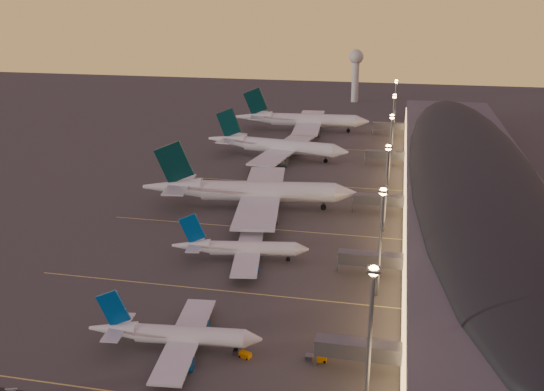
# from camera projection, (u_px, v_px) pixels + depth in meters

# --- Properties ---
(ground) EXTENTS (700.00, 700.00, 0.00)m
(ground) POSITION_uv_depth(u_px,v_px,m) (225.00, 281.00, 145.21)
(ground) COLOR #3D3B38
(airliner_narrow_south) EXTENTS (34.14, 30.65, 12.19)m
(airliner_narrow_south) POSITION_uv_depth(u_px,v_px,m) (175.00, 335.00, 116.36)
(airliner_narrow_south) COLOR silver
(airliner_narrow_south) RESTS_ON ground
(airliner_narrow_north) EXTENTS (35.37, 31.94, 12.65)m
(airliner_narrow_north) POSITION_uv_depth(u_px,v_px,m) (241.00, 248.00, 155.42)
(airliner_narrow_north) COLOR silver
(airliner_narrow_north) RESTS_ON ground
(airliner_wide_near) EXTENTS (68.31, 62.83, 21.87)m
(airliner_wide_near) POSITION_uv_depth(u_px,v_px,m) (249.00, 191.00, 192.47)
(airliner_wide_near) COLOR silver
(airliner_wide_near) RESTS_ON ground
(airliner_wide_mid) EXTENTS (61.72, 56.81, 19.77)m
(airliner_wide_mid) POSITION_uv_depth(u_px,v_px,m) (276.00, 146.00, 251.74)
(airliner_wide_mid) COLOR silver
(airliner_wide_mid) RESTS_ON ground
(airliner_wide_far) EXTENTS (66.90, 61.09, 21.40)m
(airliner_wide_far) POSITION_uv_depth(u_px,v_px,m) (302.00, 120.00, 301.01)
(airliner_wide_far) COLOR silver
(airliner_wide_far) RESTS_ON ground
(terminal_building) EXTENTS (56.35, 255.00, 17.46)m
(terminal_building) POSITION_uv_depth(u_px,v_px,m) (469.00, 176.00, 197.49)
(terminal_building) COLOR #525157
(terminal_building) RESTS_ON ground
(light_masts) EXTENTS (2.20, 217.20, 25.90)m
(light_masts) POSITION_uv_depth(u_px,v_px,m) (389.00, 152.00, 192.85)
(light_masts) COLOR slate
(light_masts) RESTS_ON ground
(radar_tower) EXTENTS (9.00, 9.00, 32.50)m
(radar_tower) POSITION_uv_depth(u_px,v_px,m) (356.00, 67.00, 377.47)
(radar_tower) COLOR silver
(radar_tower) RESTS_ON ground
(lane_markings) EXTENTS (90.00, 180.36, 0.00)m
(lane_markings) POSITION_uv_depth(u_px,v_px,m) (262.00, 222.00, 182.31)
(lane_markings) COLOR #D8C659
(lane_markings) RESTS_ON ground
(baggage_tug_a) EXTENTS (3.59, 2.35, 1.00)m
(baggage_tug_a) POSITION_uv_depth(u_px,v_px,m) (243.00, 354.00, 114.84)
(baggage_tug_a) COLOR orange
(baggage_tug_a) RESTS_ON ground
(baggage_tug_b) EXTENTS (4.06, 1.91, 1.19)m
(baggage_tug_b) POSITION_uv_depth(u_px,v_px,m) (317.00, 357.00, 113.78)
(baggage_tug_b) COLOR orange
(baggage_tug_b) RESTS_ON ground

